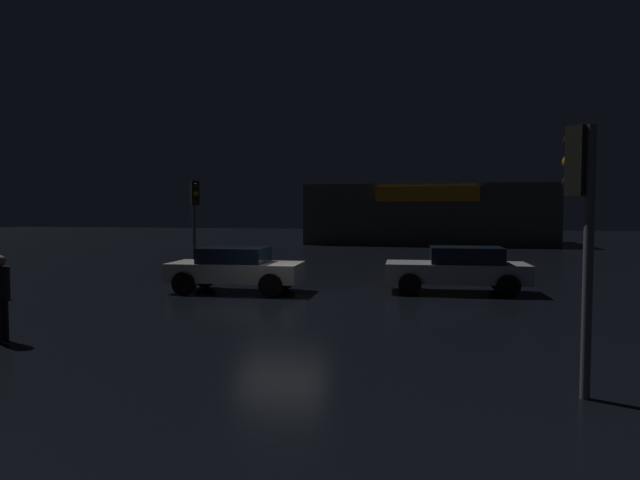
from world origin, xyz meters
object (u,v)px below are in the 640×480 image
(store_building, at_px, (428,214))
(pedestrian, at_px, (1,292))
(car_crossing, at_px, (459,269))
(car_near, at_px, (236,268))
(traffic_signal_main, at_px, (195,208))
(traffic_signal_opposite, at_px, (582,200))

(store_building, bearing_deg, pedestrian, -101.69)
(pedestrian, bearing_deg, car_crossing, 43.93)
(car_near, bearing_deg, traffic_signal_main, 127.55)
(traffic_signal_main, distance_m, pedestrian, 12.02)
(traffic_signal_opposite, relative_size, car_near, 0.89)
(traffic_signal_opposite, xyz_separation_m, pedestrian, (-10.26, 0.98, -1.72))
(store_building, distance_m, traffic_signal_main, 25.43)
(store_building, xyz_separation_m, pedestrian, (-7.38, -35.67, -1.26))
(car_near, bearing_deg, store_building, 79.40)
(traffic_signal_main, relative_size, car_crossing, 0.85)
(traffic_signal_opposite, bearing_deg, car_near, 134.79)
(car_near, xyz_separation_m, car_crossing, (6.87, 1.34, 0.01))
(traffic_signal_opposite, height_order, car_crossing, traffic_signal_opposite)
(car_crossing, distance_m, pedestrian, 12.41)
(traffic_signal_main, height_order, car_near, traffic_signal_main)
(store_building, distance_m, traffic_signal_opposite, 36.77)
(traffic_signal_main, bearing_deg, pedestrian, -83.11)
(store_building, relative_size, traffic_signal_opposite, 4.86)
(car_near, xyz_separation_m, pedestrian, (-2.06, -7.27, 0.24))
(traffic_signal_opposite, distance_m, pedestrian, 10.45)
(store_building, xyz_separation_m, car_near, (-5.32, -28.40, -1.50))
(traffic_signal_opposite, distance_m, car_near, 11.80)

